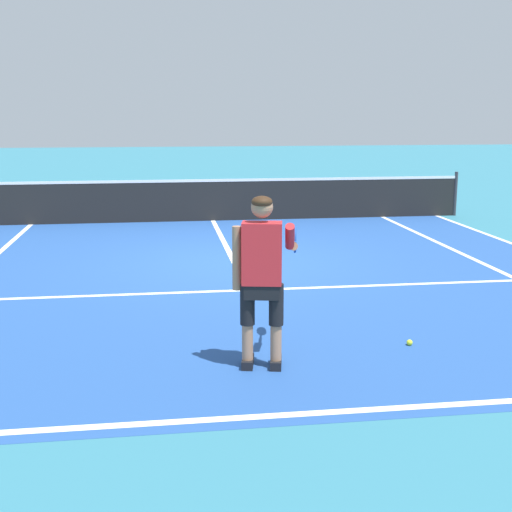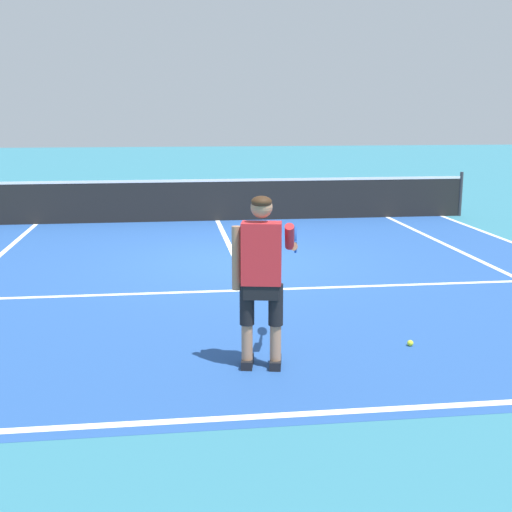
# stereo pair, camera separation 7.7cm
# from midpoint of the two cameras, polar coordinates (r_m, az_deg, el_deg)

# --- Properties ---
(ground_plane) EXTENTS (80.00, 80.00, 0.00)m
(ground_plane) POSITION_cam_midpoint_polar(r_m,az_deg,el_deg) (11.45, -2.04, -0.52)
(ground_plane) COLOR teal
(court_inner_surface) EXTENTS (10.98, 10.87, 0.00)m
(court_inner_surface) POSITION_cam_midpoint_polar(r_m,az_deg,el_deg) (10.76, -1.64, -1.32)
(court_inner_surface) COLOR #234C93
(court_inner_surface) RESTS_ON ground
(line_baseline) EXTENTS (10.98, 0.10, 0.01)m
(line_baseline) POSITION_cam_midpoint_polar(r_m,az_deg,el_deg) (5.85, 4.31, -13.06)
(line_baseline) COLOR white
(line_baseline) RESTS_ON ground
(line_service) EXTENTS (8.23, 0.10, 0.01)m
(line_service) POSITION_cam_midpoint_polar(r_m,az_deg,el_deg) (9.64, -0.86, -2.88)
(line_service) COLOR white
(line_service) RESTS_ON ground
(line_centre_service) EXTENTS (0.10, 6.40, 0.01)m
(line_centre_service) POSITION_cam_midpoint_polar(r_m,az_deg,el_deg) (12.74, -2.68, 0.78)
(line_centre_service) COLOR white
(line_centre_service) RESTS_ON ground
(line_singles_right) EXTENTS (0.10, 10.47, 0.01)m
(line_singles_right) POSITION_cam_midpoint_polar(r_m,az_deg,el_deg) (11.93, 18.40, -0.60)
(line_singles_right) COLOR white
(line_singles_right) RESTS_ON ground
(tennis_net) EXTENTS (11.96, 0.08, 1.07)m
(tennis_net) POSITION_cam_midpoint_polar(r_m,az_deg,el_deg) (15.81, -3.80, 4.77)
(tennis_net) COLOR #333338
(tennis_net) RESTS_ON ground
(tennis_player) EXTENTS (0.80, 1.07, 1.71)m
(tennis_player) POSITION_cam_midpoint_polar(r_m,az_deg,el_deg) (6.52, 0.24, -1.19)
(tennis_player) COLOR black
(tennis_player) RESTS_ON ground
(tennis_ball_near_feet) EXTENTS (0.07, 0.07, 0.07)m
(tennis_ball_near_feet) POSITION_cam_midpoint_polar(r_m,az_deg,el_deg) (7.58, 12.51, -7.12)
(tennis_ball_near_feet) COLOR #CCE02D
(tennis_ball_near_feet) RESTS_ON ground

